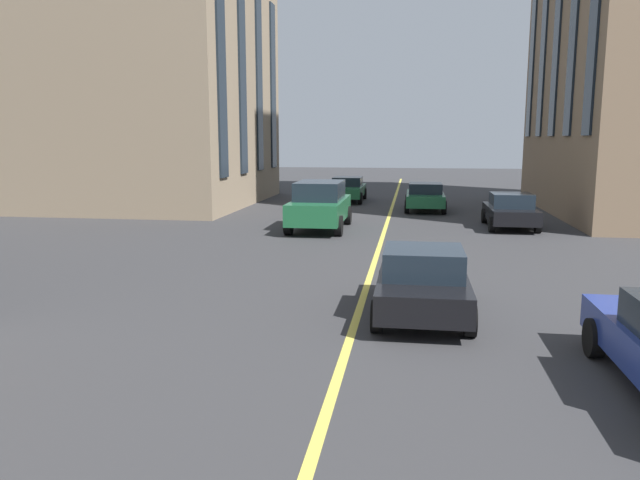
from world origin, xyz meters
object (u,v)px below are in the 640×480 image
car_green_parked_a (425,196)px  car_green_near (347,189)px  car_black_far (510,211)px  car_black_trailing (423,281)px  car_green_parked_b (320,205)px

car_green_parked_a → car_green_near: size_ratio=1.00×
car_black_far → car_black_trailing: bearing=164.2°
car_green_parked_b → car_black_trailing: bearing=-161.2°
car_green_parked_a → car_green_near: 5.74m
car_black_far → car_black_trailing: same height
car_green_parked_a → car_black_trailing: size_ratio=1.13×
car_green_parked_b → car_green_near: (10.89, 0.09, -0.27)m
car_green_near → car_green_parked_b: bearing=-179.5°
car_green_near → car_black_trailing: car_black_trailing is taller
car_green_parked_b → car_black_far: (1.50, -7.44, -0.27)m
car_black_far → car_black_trailing: size_ratio=1.00×
car_green_parked_a → car_black_far: bearing=-149.7°
car_green_parked_a → car_green_near: same height
car_black_trailing → car_black_far: bearing=-15.8°
car_green_parked_a → car_green_parked_b: bearing=149.3°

